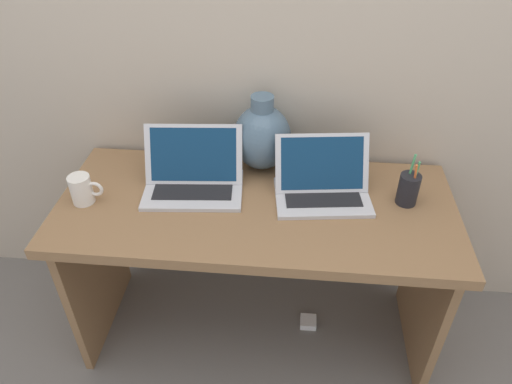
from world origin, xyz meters
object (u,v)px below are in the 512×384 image
at_px(green_vase, 262,136).
at_px(pen_cup, 408,189).
at_px(power_brick, 308,322).
at_px(laptop_right, 322,182).
at_px(coffee_mug, 82,189).
at_px(laptop_left, 194,174).

xyz_separation_m(green_vase, pen_cup, (0.52, -0.19, -0.07)).
bearing_deg(power_brick, laptop_right, 92.13).
xyz_separation_m(laptop_right, pen_cup, (0.29, -0.02, 0.01)).
height_order(coffee_mug, power_brick, coffee_mug).
height_order(green_vase, pen_cup, green_vase).
bearing_deg(coffee_mug, laptop_right, 8.42).
relative_size(laptop_left, power_brick, 5.24).
relative_size(laptop_left, laptop_right, 1.04).
bearing_deg(pen_cup, coffee_mug, -174.86).
distance_m(coffee_mug, power_brick, 1.12).
bearing_deg(laptop_right, coffee_mug, -171.58).
xyz_separation_m(laptop_left, laptop_right, (0.46, -0.00, -0.00)).
xyz_separation_m(laptop_right, coffee_mug, (-0.82, -0.12, -0.00)).
xyz_separation_m(pen_cup, power_brick, (-0.29, -0.00, -0.75)).
height_order(laptop_left, green_vase, green_vase).
relative_size(coffee_mug, power_brick, 1.66).
bearing_deg(pen_cup, green_vase, 160.38).
xyz_separation_m(green_vase, coffee_mug, (-0.60, -0.29, -0.08)).
height_order(laptop_right, green_vase, green_vase).
height_order(pen_cup, power_brick, pen_cup).
bearing_deg(green_vase, coffee_mug, -154.43).
bearing_deg(coffee_mug, laptop_left, 18.90).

